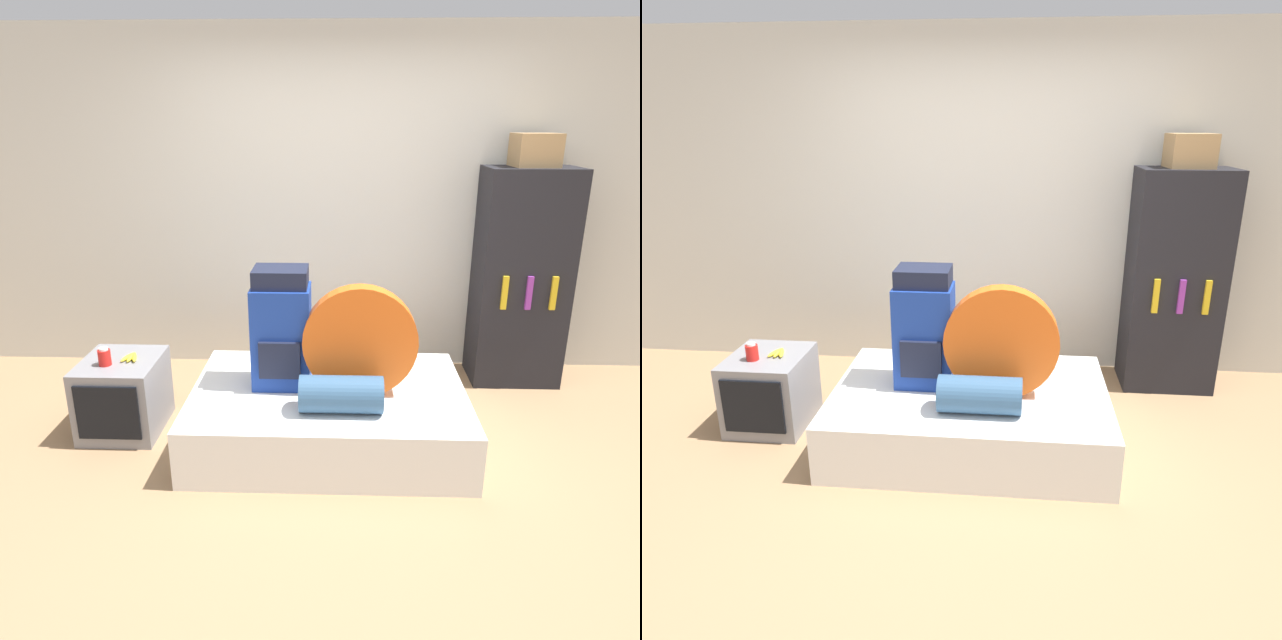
{
  "view_description": "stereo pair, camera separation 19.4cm",
  "coord_description": "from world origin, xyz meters",
  "views": [
    {
      "loc": [
        -0.01,
        -2.73,
        1.93
      ],
      "look_at": [
        -0.13,
        0.48,
        0.8
      ],
      "focal_mm": 32.0,
      "sensor_mm": 36.0,
      "label": 1
    },
    {
      "loc": [
        0.18,
        -2.71,
        1.93
      ],
      "look_at": [
        -0.13,
        0.48,
        0.8
      ],
      "focal_mm": 32.0,
      "sensor_mm": 36.0,
      "label": 2
    }
  ],
  "objects": [
    {
      "name": "ground_plane",
      "position": [
        0.0,
        0.0,
        0.0
      ],
      "size": [
        16.0,
        16.0,
        0.0
      ],
      "primitive_type": "plane",
      "color": "#997551"
    },
    {
      "name": "wall_back",
      "position": [
        0.0,
        1.74,
        1.3
      ],
      "size": [
        8.0,
        0.05,
        2.6
      ],
      "color": "silver",
      "rests_on": "ground_plane"
    },
    {
      "name": "bed",
      "position": [
        -0.08,
        0.48,
        0.18
      ],
      "size": [
        1.69,
        1.17,
        0.35
      ],
      "color": "white",
      "rests_on": "ground_plane"
    },
    {
      "name": "backpack",
      "position": [
        -0.37,
        0.54,
        0.72
      ],
      "size": [
        0.35,
        0.31,
        0.75
      ],
      "color": "navy",
      "rests_on": "bed"
    },
    {
      "name": "tent_bag",
      "position": [
        0.11,
        0.42,
        0.69
      ],
      "size": [
        0.68,
        0.12,
        0.68
      ],
      "color": "#E05B19",
      "rests_on": "bed"
    },
    {
      "name": "sleeping_roll",
      "position": [
        -0.0,
        0.18,
        0.46
      ],
      "size": [
        0.47,
        0.22,
        0.22
      ],
      "color": "#33567A",
      "rests_on": "bed"
    },
    {
      "name": "television",
      "position": [
        -1.41,
        0.56,
        0.24
      ],
      "size": [
        0.48,
        0.55,
        0.49
      ],
      "color": "gray",
      "rests_on": "ground_plane"
    },
    {
      "name": "canister",
      "position": [
        -1.47,
        0.48,
        0.54
      ],
      "size": [
        0.08,
        0.08,
        0.12
      ],
      "color": "red",
      "rests_on": "television"
    },
    {
      "name": "banana_bunch",
      "position": [
        -1.34,
        0.58,
        0.5
      ],
      "size": [
        0.11,
        0.15,
        0.03
      ],
      "color": "yellow",
      "rests_on": "television"
    },
    {
      "name": "bookshelf",
      "position": [
        1.34,
        1.45,
        0.81
      ],
      "size": [
        0.65,
        0.46,
        1.62
      ],
      "color": "black",
      "rests_on": "ground_plane"
    },
    {
      "name": "cardboard_box",
      "position": [
        1.34,
        1.47,
        1.73
      ],
      "size": [
        0.29,
        0.31,
        0.23
      ],
      "color": "#A88456",
      "rests_on": "bookshelf"
    }
  ]
}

